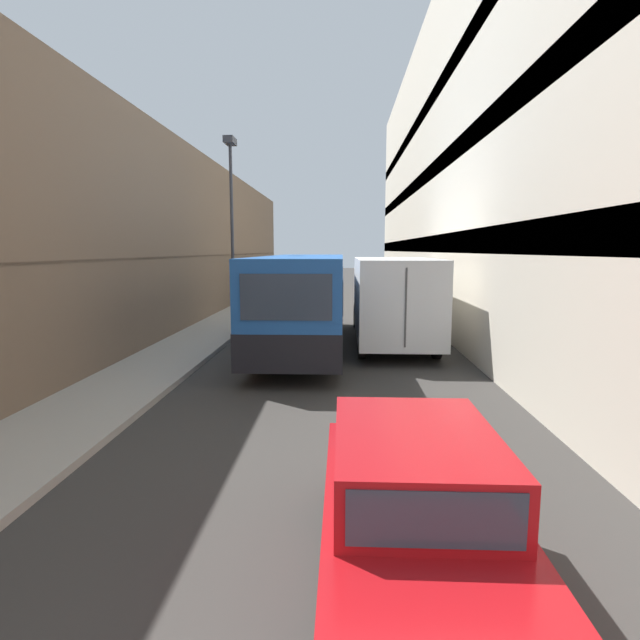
% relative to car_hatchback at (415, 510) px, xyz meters
% --- Properties ---
extents(ground_plane, '(150.00, 150.00, 0.00)m').
position_rel_car_hatchback_xyz_m(ground_plane, '(-1.09, 10.54, -0.75)').
color(ground_plane, '#33302D').
extents(sidewalk_left, '(2.29, 60.00, 0.14)m').
position_rel_car_hatchback_xyz_m(sidewalk_left, '(-5.75, 10.54, -0.68)').
color(sidewalk_left, '#9E998E').
rests_on(sidewalk_left, ground_plane).
extents(building_left_shopfront, '(2.40, 60.00, 7.45)m').
position_rel_car_hatchback_xyz_m(building_left_shopfront, '(-7.99, 10.54, 2.63)').
color(building_left_shopfront, brown).
rests_on(building_left_shopfront, ground_plane).
extents(building_right_apartment, '(2.40, 60.00, 13.82)m').
position_rel_car_hatchback_xyz_m(building_right_apartment, '(4.18, 10.54, 6.13)').
color(building_right_apartment, beige).
rests_on(building_right_apartment, ground_plane).
extents(car_hatchback, '(1.74, 3.93, 1.51)m').
position_rel_car_hatchback_xyz_m(car_hatchback, '(0.00, 0.00, 0.00)').
color(car_hatchback, '#9E0F14').
rests_on(car_hatchback, ground_plane).
extents(bus, '(2.53, 10.71, 3.01)m').
position_rel_car_hatchback_xyz_m(bus, '(-1.95, 11.77, 0.85)').
color(bus, '#1E519E').
rests_on(bus, ground_plane).
extents(box_truck, '(2.47, 8.43, 2.93)m').
position_rel_car_hatchback_xyz_m(box_truck, '(0.99, 12.85, 0.85)').
color(box_truck, silver).
rests_on(box_truck, ground_plane).
extents(panel_van, '(1.82, 4.07, 2.06)m').
position_rel_car_hatchback_xyz_m(panel_van, '(-3.50, 24.32, 0.39)').
color(panel_van, silver).
rests_on(panel_van, ground_plane).
extents(street_lamp, '(0.36, 0.80, 7.16)m').
position_rel_car_hatchback_xyz_m(street_lamp, '(-4.86, 14.34, 4.31)').
color(street_lamp, '#38383D').
rests_on(street_lamp, sidewalk_left).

